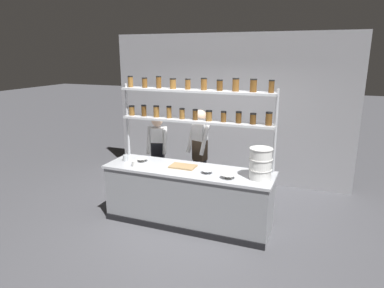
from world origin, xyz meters
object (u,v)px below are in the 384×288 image
spice_shelf_unit (196,108)px  serving_cup_by_board (135,164)px  chef_left (158,152)px  cutting_board (183,166)px  container_stack (261,164)px  serving_cup_front (126,158)px  prep_bowl_near_left (207,172)px  prep_bowl_center_front (142,160)px  prep_bowl_center_back (228,176)px  chef_center (200,151)px

spice_shelf_unit → serving_cup_by_board: 1.31m
serving_cup_by_board → chef_left: bearing=94.1°
cutting_board → chef_left: bearing=138.7°
spice_shelf_unit → container_stack: spice_shelf_unit is taller
serving_cup_front → prep_bowl_near_left: bearing=-3.2°
chef_left → container_stack: size_ratio=3.47×
prep_bowl_near_left → prep_bowl_center_front: size_ratio=0.88×
spice_shelf_unit → container_stack: 1.34m
container_stack → prep_bowl_center_back: container_stack is taller
container_stack → prep_bowl_center_back: (-0.42, -0.15, -0.20)m
container_stack → serving_cup_by_board: size_ratio=5.05×
container_stack → cutting_board: bearing=176.6°
prep_bowl_near_left → serving_cup_front: bearing=176.8°
prep_bowl_center_front → serving_cup_front: size_ratio=2.04×
container_stack → prep_bowl_center_front: container_stack is taller
prep_bowl_near_left → serving_cup_by_board: serving_cup_by_board is taller
cutting_board → prep_bowl_center_back: (0.80, -0.22, 0.02)m
chef_left → serving_cup_by_board: size_ratio=17.51×
spice_shelf_unit → serving_cup_front: 1.45m
chef_left → serving_cup_by_board: bearing=-102.1°
chef_center → serving_cup_by_board: bearing=-111.1°
chef_left → prep_bowl_center_back: bearing=-46.2°
spice_shelf_unit → chef_left: size_ratio=1.62×
chef_left → chef_center: (0.81, 0.02, 0.10)m
chef_left → serving_cup_front: 0.78m
spice_shelf_unit → prep_bowl_near_left: (0.33, -0.41, -0.87)m
container_stack → prep_bowl_center_front: bearing=177.2°
prep_bowl_center_back → serving_cup_by_board: 1.53m
cutting_board → prep_bowl_center_front: 0.75m
serving_cup_by_board → prep_bowl_center_front: bearing=93.8°
chef_left → prep_bowl_center_front: chef_left is taller
chef_left → chef_center: 0.82m
prep_bowl_center_back → serving_cup_front: 1.82m
spice_shelf_unit → chef_center: spice_shelf_unit is taller
chef_center → serving_cup_by_board: (-0.75, -0.96, -0.03)m
serving_cup_by_board → prep_bowl_center_back: bearing=0.5°
prep_bowl_center_back → chef_left: bearing=150.0°
cutting_board → serving_cup_front: serving_cup_front is taller
cutting_board → prep_bowl_center_back: bearing=-15.5°
spice_shelf_unit → chef_left: 1.36m
cutting_board → prep_bowl_near_left: bearing=-15.7°
chef_center → serving_cup_by_board: 1.21m
cutting_board → prep_bowl_center_back: prep_bowl_center_back is taller
container_stack → prep_bowl_center_front: size_ratio=2.21×
chef_left → cutting_board: size_ratio=3.93×
cutting_board → prep_bowl_center_back: 0.83m
chef_center → cutting_board: 0.73m
prep_bowl_near_left → prep_bowl_center_back: 0.36m
chef_center → serving_cup_front: chef_center is taller
spice_shelf_unit → prep_bowl_near_left: bearing=-50.8°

